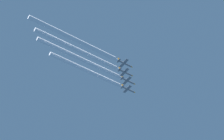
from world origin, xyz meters
name	(u,v)px	position (x,y,z in m)	size (l,w,h in m)	color
jet_lead	(128,89)	(-10.69, 9.03, 199.47)	(8.41, 12.24, 2.94)	slate
jet_second_echelon	(128,81)	(-3.27, 3.61, 198.85)	(8.41, 12.24, 2.94)	slate
jet_third_echelon	(126,73)	(3.26, -3.01, 197.80)	(8.41, 12.24, 2.94)	slate
jet_fourth_echelon	(125,64)	(10.59, -8.63, 196.75)	(8.41, 12.24, 2.94)	slate
smoke_trail_lead	(87,71)	(-10.69, -24.31, 199.44)	(2.74, 55.50, 2.74)	white
smoke_trail_second_echelon	(81,59)	(-3.27, -33.29, 198.82)	(2.74, 62.64, 2.74)	white
smoke_trail_third_echelon	(79,50)	(3.26, -38.96, 197.77)	(2.74, 60.72, 2.74)	white
smoke_trail_fourth_echelon	(75,40)	(10.59, -45.50, 196.72)	(2.74, 62.56, 2.74)	white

